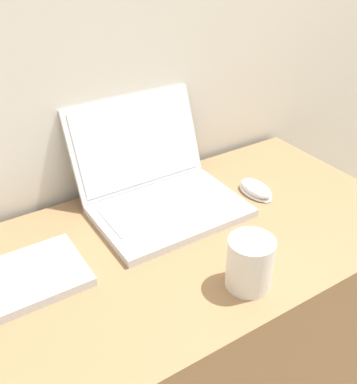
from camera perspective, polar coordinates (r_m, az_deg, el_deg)
name	(u,v)px	position (r m, az deg, el deg)	size (l,w,h in m)	color
desk	(188,344)	(1.31, 1.21, -18.74)	(1.08, 0.58, 0.75)	#936D47
laptop	(157,185)	(1.13, -2.69, 0.85)	(0.36, 0.34, 0.24)	silver
drink_cup	(250,262)	(0.90, 9.05, -8.80)	(0.09, 0.09, 0.11)	silver
computer_mouse	(256,189)	(1.20, 9.79, 0.38)	(0.06, 0.11, 0.03)	white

